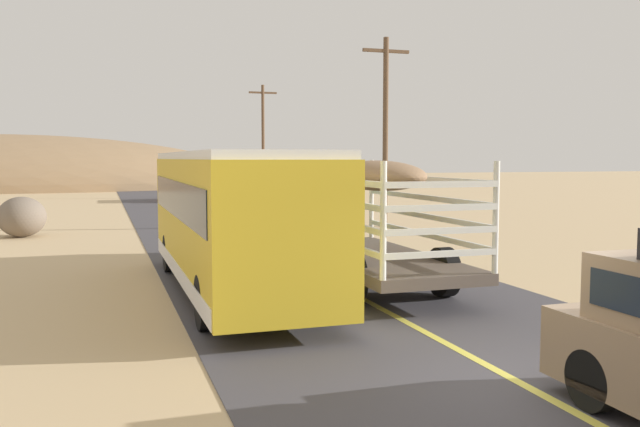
% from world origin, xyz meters
% --- Properties ---
extents(ground_plane, '(240.00, 240.00, 0.00)m').
position_xyz_m(ground_plane, '(0.00, 0.00, 0.00)').
color(ground_plane, tan).
extents(road_surface, '(8.00, 120.00, 0.02)m').
position_xyz_m(road_surface, '(0.00, 0.00, 0.01)').
color(road_surface, '#423F44').
rests_on(road_surface, ground).
extents(road_centre_line, '(0.16, 117.60, 0.00)m').
position_xyz_m(road_centre_line, '(0.00, 0.00, 0.02)').
color(road_centre_line, '#D8CC4C').
rests_on(road_centre_line, road_surface).
extents(livestock_truck, '(2.53, 9.70, 3.02)m').
position_xyz_m(livestock_truck, '(0.71, 10.10, 1.79)').
color(livestock_truck, '#3F7F4C').
rests_on(livestock_truck, road_surface).
extents(bus, '(2.54, 10.00, 3.21)m').
position_xyz_m(bus, '(-2.56, 7.57, 1.75)').
color(bus, gold).
rests_on(bus, road_surface).
extents(car_far, '(1.90, 4.62, 1.93)m').
position_xyz_m(car_far, '(0.62, 41.24, 1.09)').
color(car_far, '#B2261E').
rests_on(car_far, road_surface).
extents(power_pole_mid, '(2.20, 0.24, 8.43)m').
position_xyz_m(power_pole_mid, '(6.78, 20.14, 4.51)').
color(power_pole_mid, brown).
rests_on(power_pole_mid, ground).
extents(power_pole_far, '(2.20, 0.24, 8.77)m').
position_xyz_m(power_pole_far, '(6.78, 43.77, 4.68)').
color(power_pole_far, brown).
rests_on(power_pole_far, ground).
extents(boulder_near_shoulder, '(1.83, 2.01, 1.59)m').
position_xyz_m(boulder_near_shoulder, '(-8.37, 20.96, 0.79)').
color(boulder_near_shoulder, '#756656').
rests_on(boulder_near_shoulder, ground).
extents(distant_hill, '(52.82, 21.84, 11.00)m').
position_xyz_m(distant_hill, '(-14.85, 66.64, 0.00)').
color(distant_hill, '#957553').
rests_on(distant_hill, ground).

